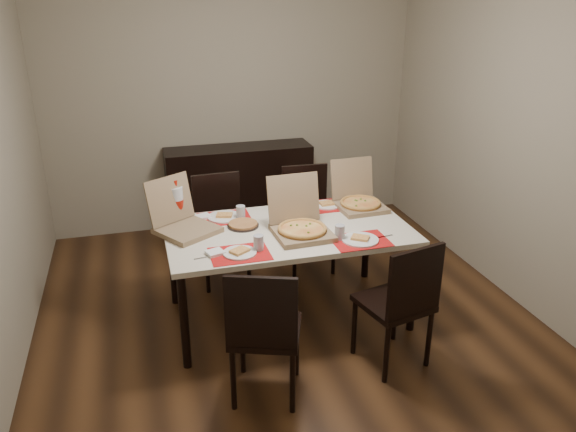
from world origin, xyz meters
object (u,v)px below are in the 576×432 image
(dining_table, at_px, (288,237))
(dip_bowl, at_px, (287,216))
(chair_far_left, at_px, (220,223))
(sideboard, at_px, (240,189))
(chair_near_right, at_px, (401,300))
(soda_bottle, at_px, (177,205))
(pizza_box_center, at_px, (301,226))
(chair_near_left, at_px, (264,329))
(chair_far_right, at_px, (307,213))

(dining_table, bearing_deg, dip_bowl, 75.31)
(chair_far_left, bearing_deg, dip_bowl, -52.70)
(chair_far_left, xyz_separation_m, dip_bowl, (0.44, -0.58, 0.25))
(sideboard, distance_m, chair_near_right, 2.69)
(chair_far_left, height_order, soda_bottle, soda_bottle)
(sideboard, height_order, chair_far_left, chair_far_left)
(chair_far_left, distance_m, soda_bottle, 0.70)
(soda_bottle, bearing_deg, chair_far_left, 48.79)
(chair_far_left, distance_m, dip_bowl, 0.77)
(chair_near_right, bearing_deg, chair_far_left, 120.14)
(chair_near_right, height_order, pizza_box_center, pizza_box_center)
(chair_near_right, distance_m, pizza_box_center, 0.89)
(sideboard, bearing_deg, pizza_box_center, -87.63)
(chair_near_right, bearing_deg, soda_bottle, 138.75)
(chair_near_left, distance_m, pizza_box_center, 0.95)
(dining_table, height_order, dip_bowl, dip_bowl)
(dining_table, relative_size, chair_far_left, 1.94)
(chair_near_right, distance_m, chair_far_left, 1.86)
(dining_table, xyz_separation_m, chair_near_left, (-0.40, -0.90, -0.17))
(chair_far_left, relative_size, chair_far_right, 1.00)
(dining_table, distance_m, soda_bottle, 0.88)
(sideboard, height_order, chair_near_left, chair_near_left)
(dining_table, bearing_deg, soda_bottle, 155.74)
(sideboard, distance_m, chair_far_left, 1.09)
(pizza_box_center, xyz_separation_m, soda_bottle, (-0.84, 0.47, 0.08))
(soda_bottle, bearing_deg, sideboard, 62.62)
(dining_table, bearing_deg, pizza_box_center, -62.94)
(dining_table, distance_m, pizza_box_center, 0.19)
(chair_far_right, relative_size, pizza_box_center, 2.04)
(sideboard, height_order, chair_far_right, chair_far_right)
(dining_table, height_order, chair_near_left, chair_near_left)
(sideboard, height_order, dining_table, sideboard)
(chair_near_left, bearing_deg, soda_bottle, 106.75)
(sideboard, xyz_separation_m, soda_bottle, (-0.76, -1.47, 0.44))
(chair_far_right, relative_size, dip_bowl, 8.21)
(chair_near_right, xyz_separation_m, dip_bowl, (-0.49, 1.02, 0.25))
(chair_near_left, distance_m, chair_far_left, 1.69)
(pizza_box_center, bearing_deg, dip_bowl, 90.92)
(chair_near_right, relative_size, chair_far_left, 1.00)
(chair_far_right, bearing_deg, chair_far_left, -177.75)
(chair_far_left, bearing_deg, chair_near_right, -59.86)
(chair_far_right, xyz_separation_m, dip_bowl, (-0.36, -0.61, 0.25))
(chair_far_right, height_order, dip_bowl, chair_far_right)
(chair_far_left, bearing_deg, sideboard, 70.11)
(sideboard, xyz_separation_m, dining_table, (0.02, -1.82, 0.23))
(chair_near_left, relative_size, dip_bowl, 8.21)
(chair_far_right, xyz_separation_m, pizza_box_center, (-0.36, -0.95, 0.30))
(chair_near_right, bearing_deg, chair_far_right, 94.47)
(pizza_box_center, distance_m, soda_bottle, 0.97)
(chair_near_left, bearing_deg, chair_far_right, 64.63)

